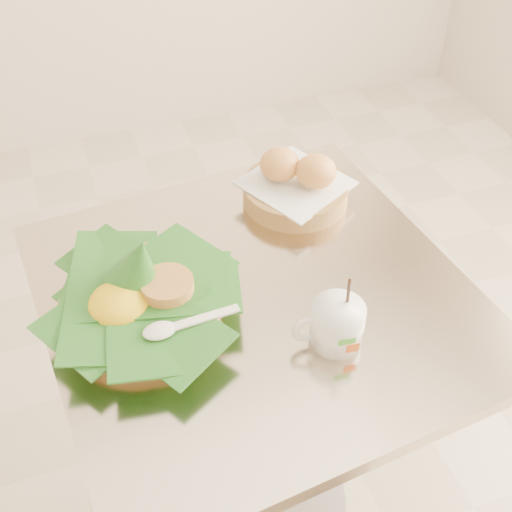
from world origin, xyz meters
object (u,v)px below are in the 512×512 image
object	(u,v)px
cafe_table	(257,372)
rice_basket	(139,295)
bread_basket	(296,185)
coffee_mug	(336,323)

from	to	relation	value
cafe_table	rice_basket	bearing A→B (deg)	174.29
rice_basket	bread_basket	size ratio (longest dim) A/B	1.35
cafe_table	rice_basket	distance (m)	0.33
rice_basket	coffee_mug	size ratio (longest dim) A/B	2.22
coffee_mug	bread_basket	bearing A→B (deg)	77.54
cafe_table	rice_basket	size ratio (longest dim) A/B	2.37
bread_basket	cafe_table	bearing A→B (deg)	-126.22
cafe_table	bread_basket	world-z (taller)	bread_basket
bread_basket	coffee_mug	xyz separation A→B (m)	(-0.08, -0.35, 0.00)
rice_basket	bread_basket	bearing A→B (deg)	29.19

